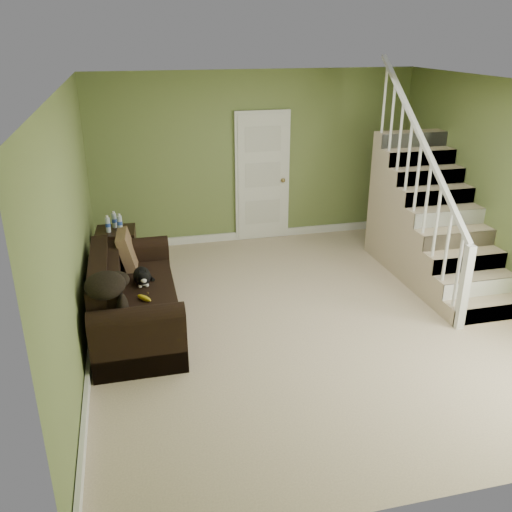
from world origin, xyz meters
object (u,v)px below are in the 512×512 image
side_table (117,251)px  sofa (132,301)px  banana (144,298)px  cat (142,276)px

side_table → sofa: bearing=-84.6°
sofa → banana: (0.14, -0.28, 0.16)m
banana → side_table: bearing=59.7°
cat → sofa: bearing=-139.2°
cat → banana: bearing=-93.5°
side_table → banana: (0.29, -1.87, 0.16)m
cat → banana: 0.42m
sofa → banana: 0.35m
sofa → cat: size_ratio=4.11×
side_table → cat: size_ratio=1.66×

